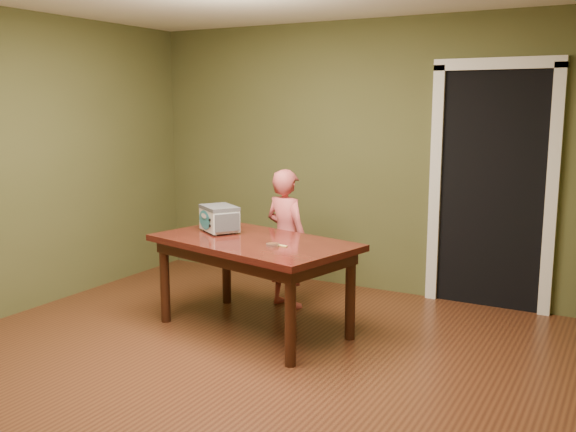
{
  "coord_description": "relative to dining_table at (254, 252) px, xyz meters",
  "views": [
    {
      "loc": [
        2.43,
        -3.3,
        1.81
      ],
      "look_at": [
        0.06,
        1.0,
        0.95
      ],
      "focal_mm": 40.0,
      "sensor_mm": 36.0,
      "label": 1
    }
  ],
  "objects": [
    {
      "name": "floor",
      "position": [
        0.21,
        -0.92,
        -0.65
      ],
      "size": [
        5.0,
        5.0,
        0.0
      ],
      "primitive_type": "plane",
      "color": "#5C301A",
      "rests_on": "ground"
    },
    {
      "name": "room_shell",
      "position": [
        0.21,
        -0.92,
        1.06
      ],
      "size": [
        4.52,
        5.02,
        2.61
      ],
      "color": "#4F532C",
      "rests_on": "ground"
    },
    {
      "name": "doorway",
      "position": [
        1.51,
        1.86,
        0.41
      ],
      "size": [
        1.1,
        0.66,
        2.25
      ],
      "color": "black",
      "rests_on": "ground"
    },
    {
      "name": "dining_table",
      "position": [
        0.0,
        0.0,
        0.0
      ],
      "size": [
        1.76,
        1.23,
        0.75
      ],
      "rotation": [
        0.0,
        0.0,
        -0.22
      ],
      "color": "#340E0B",
      "rests_on": "floor"
    },
    {
      "name": "toy_oven",
      "position": [
        -0.41,
        0.12,
        0.22
      ],
      "size": [
        0.42,
        0.39,
        0.22
      ],
      "rotation": [
        0.0,
        0.0,
        -0.58
      ],
      "color": "#4C4F54",
      "rests_on": "dining_table"
    },
    {
      "name": "baking_pan",
      "position": [
        0.25,
        -0.13,
        0.11
      ],
      "size": [
        0.1,
        0.1,
        0.02
      ],
      "color": "silver",
      "rests_on": "dining_table"
    },
    {
      "name": "spatula",
      "position": [
        0.27,
        -0.09,
        0.1
      ],
      "size": [
        0.18,
        0.06,
        0.01
      ],
      "primitive_type": "cube",
      "rotation": [
        0.0,
        0.0,
        -0.19
      ],
      "color": "#F3D66A",
      "rests_on": "dining_table"
    },
    {
      "name": "child",
      "position": [
        -0.08,
        0.69,
        -0.03
      ],
      "size": [
        0.52,
        0.41,
        1.25
      ],
      "primitive_type": "imported",
      "rotation": [
        0.0,
        0.0,
        2.87
      ],
      "color": "#C14F50",
      "rests_on": "floor"
    }
  ]
}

